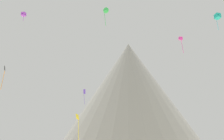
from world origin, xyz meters
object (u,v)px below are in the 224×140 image
at_px(kite_violet_high, 24,14).
at_px(kite_yellow_low, 78,122).
at_px(kite_black_mid, 4,73).
at_px(kite_indigo_mid, 84,94).
at_px(rock_massif, 132,100).
at_px(kite_magenta_high, 181,39).
at_px(kite_green_high, 106,11).
at_px(kite_teal_high, 218,16).

bearing_deg(kite_violet_high, kite_yellow_low, 146.22).
bearing_deg(kite_black_mid, kite_indigo_mid, 5.30).
xyz_separation_m(rock_massif, kite_yellow_low, (-6.74, -83.65, -19.99)).
relative_size(kite_yellow_low, kite_magenta_high, 1.11).
relative_size(kite_green_high, kite_indigo_mid, 1.12).
bearing_deg(rock_massif, kite_yellow_low, -94.61).
bearing_deg(kite_black_mid, kite_yellow_low, -65.35).
bearing_deg(kite_violet_high, kite_indigo_mid, -150.20).
height_order(rock_massif, kite_black_mid, rock_massif).
xyz_separation_m(kite_indigo_mid, kite_teal_high, (34.73, -15.62, 14.01)).
height_order(kite_violet_high, kite_teal_high, kite_violet_high).
bearing_deg(kite_violet_high, rock_massif, -109.33).
bearing_deg(kite_teal_high, kite_green_high, -20.39).
bearing_deg(rock_massif, kite_green_high, -92.40).
bearing_deg(kite_green_high, kite_black_mid, -146.27).
xyz_separation_m(kite_violet_high, kite_black_mid, (6.02, -15.87, -23.36)).
distance_m(kite_yellow_low, kite_magenta_high, 32.59).
height_order(kite_indigo_mid, kite_violet_high, kite_violet_high).
bearing_deg(kite_teal_high, kite_magenta_high, -43.26).
relative_size(kite_green_high, kite_black_mid, 0.97).
distance_m(rock_massif, kite_indigo_mid, 59.88).
distance_m(kite_green_high, kite_teal_high, 26.26).
bearing_deg(kite_green_high, kite_magenta_high, 29.31).
bearing_deg(kite_black_mid, rock_massif, 14.59).
distance_m(kite_green_high, kite_yellow_low, 28.74).
height_order(rock_massif, kite_magenta_high, rock_massif).
bearing_deg(kite_violet_high, kite_magenta_high, 178.41).
bearing_deg(kite_teal_high, rock_massif, -96.78).
height_order(kite_yellow_low, kite_black_mid, kite_black_mid).
bearing_deg(kite_indigo_mid, kite_yellow_low, 135.83).
height_order(kite_black_mid, kite_teal_high, kite_teal_high).
bearing_deg(kite_indigo_mid, kite_magenta_high, -171.02).
xyz_separation_m(kite_indigo_mid, kite_black_mid, (-11.19, -24.07, -0.84)).
height_order(kite_indigo_mid, kite_black_mid, kite_indigo_mid).
height_order(kite_violet_high, kite_magenta_high, kite_violet_high).
height_order(rock_massif, kite_indigo_mid, rock_massif).
bearing_deg(kite_teal_high, kite_black_mid, -13.66).
xyz_separation_m(kite_green_high, kite_magenta_high, (17.78, 4.58, -6.33)).
distance_m(rock_massif, kite_yellow_low, 86.27).
bearing_deg(kite_black_mid, kite_violet_high, 51.02).
height_order(rock_massif, kite_teal_high, rock_massif).
relative_size(rock_massif, kite_yellow_low, 16.04).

